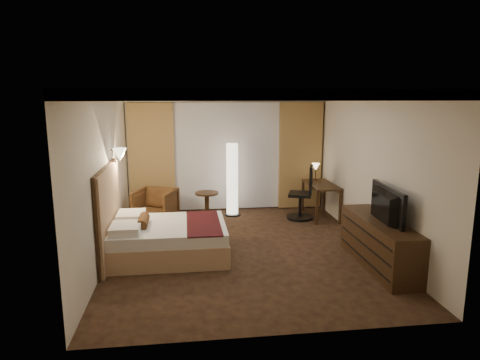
{
  "coord_description": "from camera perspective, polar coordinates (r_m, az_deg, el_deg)",
  "views": [
    {
      "loc": [
        -0.96,
        -7.0,
        2.64
      ],
      "look_at": [
        0.0,
        0.4,
        1.15
      ],
      "focal_mm": 32.0,
      "sensor_mm": 36.0,
      "label": 1
    }
  ],
  "objects": [
    {
      "name": "right_wall",
      "position": [
        7.81,
        17.0,
        1.28
      ],
      "size": [
        0.02,
        5.5,
        2.7
      ],
      "primitive_type": "cube",
      "color": "silver",
      "rests_on": "floor"
    },
    {
      "name": "bed",
      "position": [
        7.26,
        -9.37,
        -7.89
      ],
      "size": [
        1.88,
        1.47,
        0.55
      ],
      "primitive_type": null,
      "color": "white",
      "rests_on": "floor"
    },
    {
      "name": "curtain_sheer",
      "position": [
        9.82,
        -1.7,
        3.14
      ],
      "size": [
        2.48,
        0.04,
        2.45
      ],
      "primitive_type": "cube",
      "color": "silver",
      "rests_on": "back_wall"
    },
    {
      "name": "armchair",
      "position": [
        9.09,
        -11.22,
        -3.22
      ],
      "size": [
        0.98,
        0.96,
        0.79
      ],
      "primitive_type": "imported",
      "rotation": [
        0.0,
        0.0,
        -0.38
      ],
      "color": "#4A3016",
      "rests_on": "floor"
    },
    {
      "name": "television",
      "position": [
        6.85,
        18.19,
        -2.37
      ],
      "size": [
        0.76,
        1.22,
        0.15
      ],
      "primitive_type": "imported",
      "rotation": [
        0.0,
        0.0,
        1.5
      ],
      "color": "black",
      "rests_on": "dresser"
    },
    {
      "name": "wall_sconce",
      "position": [
        7.74,
        -15.74,
        3.29
      ],
      "size": [
        0.24,
        0.24,
        0.24
      ],
      "primitive_type": null,
      "color": "white",
      "rests_on": "left_wall"
    },
    {
      "name": "curtain_left_drape",
      "position": [
        9.74,
        -11.68,
        2.85
      ],
      "size": [
        1.0,
        0.14,
        2.45
      ],
      "primitive_type": "cube",
      "color": "#AA894D",
      "rests_on": "back_wall"
    },
    {
      "name": "floor_lamp",
      "position": [
        9.4,
        -1.04,
        0.06
      ],
      "size": [
        0.34,
        0.34,
        1.62
      ],
      "primitive_type": null,
      "color": "white",
      "rests_on": "floor"
    },
    {
      "name": "desk",
      "position": [
        9.49,
        10.7,
        -2.71
      ],
      "size": [
        0.55,
        1.17,
        0.75
      ],
      "primitive_type": null,
      "color": "black",
      "rests_on": "floor"
    },
    {
      "name": "floor",
      "position": [
        7.54,
        0.4,
        -9.19
      ],
      "size": [
        4.5,
        5.5,
        0.01
      ],
      "primitive_type": "cube",
      "color": "black",
      "rests_on": "ground"
    },
    {
      "name": "left_wall",
      "position": [
        7.24,
        -17.53,
        0.49
      ],
      "size": [
        0.02,
        5.5,
        2.7
      ],
      "primitive_type": "cube",
      "color": "silver",
      "rests_on": "floor"
    },
    {
      "name": "headboard",
      "position": [
        7.22,
        -17.06,
        -4.4
      ],
      "size": [
        0.12,
        1.77,
        1.5
      ],
      "primitive_type": null,
      "color": "tan",
      "rests_on": "floor"
    },
    {
      "name": "ceiling",
      "position": [
        7.07,
        0.43,
        11.78
      ],
      "size": [
        4.5,
        5.5,
        0.01
      ],
      "primitive_type": "cube",
      "color": "white",
      "rests_on": "back_wall"
    },
    {
      "name": "crown_molding",
      "position": [
        7.07,
        0.42,
        11.29
      ],
      "size": [
        4.5,
        5.5,
        0.12
      ],
      "primitive_type": null,
      "color": "black",
      "rests_on": "ceiling"
    },
    {
      "name": "dresser",
      "position": [
        7.05,
        18.05,
        -8.01
      ],
      "size": [
        0.5,
        1.93,
        0.75
      ],
      "primitive_type": null,
      "color": "black",
      "rests_on": "floor"
    },
    {
      "name": "curtain_right_drape",
      "position": [
        10.07,
        8.02,
        3.24
      ],
      "size": [
        1.0,
        0.14,
        2.45
      ],
      "primitive_type": "cube",
      "color": "#AA894D",
      "rests_on": "back_wall"
    },
    {
      "name": "soffit",
      "position": [
        9.55,
        -1.65,
        11.04
      ],
      "size": [
        4.5,
        0.5,
        0.2
      ],
      "primitive_type": "cube",
      "color": "white",
      "rests_on": "ceiling"
    },
    {
      "name": "office_chair",
      "position": [
        9.26,
        8.05,
        -1.63
      ],
      "size": [
        0.72,
        0.72,
        1.17
      ],
      "primitive_type": null,
      "rotation": [
        0.0,
        0.0,
        -0.34
      ],
      "color": "black",
      "rests_on": "floor"
    },
    {
      "name": "side_table",
      "position": [
        9.38,
        -4.42,
        -3.32
      ],
      "size": [
        0.51,
        0.51,
        0.56
      ],
      "primitive_type": null,
      "color": "black",
      "rests_on": "floor"
    },
    {
      "name": "desk_lamp",
      "position": [
        9.78,
        10.04,
        0.99
      ],
      "size": [
        0.18,
        0.18,
        0.34
      ],
      "primitive_type": null,
      "color": "#FFD899",
      "rests_on": "desk"
    },
    {
      "name": "back_wall",
      "position": [
        9.88,
        -1.75,
        3.78
      ],
      "size": [
        4.5,
        0.02,
        2.7
      ],
      "primitive_type": "cube",
      "color": "silver",
      "rests_on": "floor"
    }
  ]
}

